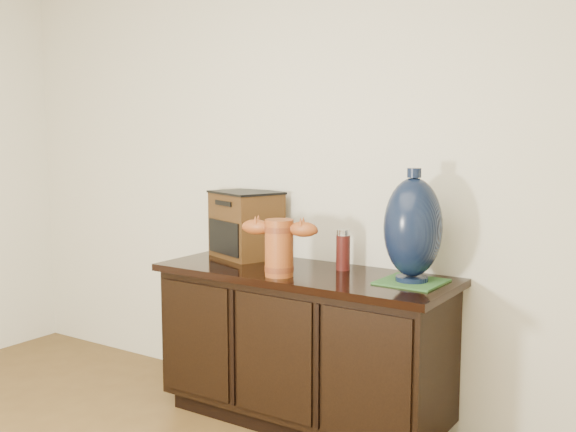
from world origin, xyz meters
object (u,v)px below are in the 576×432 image
Objects in this scene: lamp_base at (413,228)px; spray_can at (343,250)px; terracotta_vessel at (279,244)px; tv_radio at (246,224)px; sideboard at (303,345)px.

spray_can is (-0.39, 0.07, -0.15)m from lamp_base.
terracotta_vessel is 0.52m from tv_radio.
tv_radio is (-0.45, 0.14, 0.54)m from sideboard.
tv_radio is at bearing 174.75° from lamp_base.
tv_radio is (-0.42, 0.30, 0.03)m from terracotta_vessel.
terracotta_vessel is (-0.03, -0.16, 0.52)m from sideboard.
terracotta_vessel is 1.90× the size of spray_can.
terracotta_vessel is 0.61m from lamp_base.
spray_can is at bearing 19.34° from tv_radio.
lamp_base reaches higher than terracotta_vessel.
terracotta_vessel is at bearing -159.54° from lamp_base.
terracotta_vessel is 0.34m from spray_can.
lamp_base is 0.42m from spray_can.
spray_can is at bearing 169.08° from lamp_base.
tv_radio is at bearing 162.41° from sideboard.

